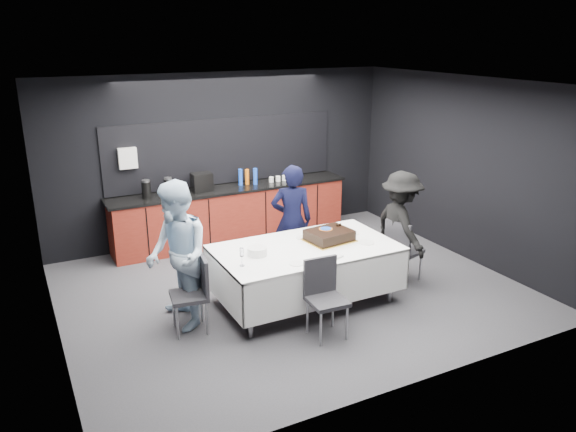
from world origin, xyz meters
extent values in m
plane|color=#404045|center=(0.00, 0.00, 0.00)|extent=(6.00, 6.00, 0.00)
cube|color=white|center=(0.00, 0.00, 2.80)|extent=(6.00, 5.00, 0.04)
cube|color=black|center=(0.00, 2.50, 1.40)|extent=(6.00, 0.04, 2.80)
cube|color=black|center=(0.00, -2.50, 1.40)|extent=(6.00, 0.04, 2.80)
cube|color=black|center=(-3.00, 0.00, 1.40)|extent=(0.04, 5.00, 2.80)
cube|color=black|center=(3.00, 0.00, 1.40)|extent=(0.04, 5.00, 2.80)
cube|color=maroon|center=(0.00, 2.20, 0.45)|extent=(4.00, 0.60, 0.90)
cube|color=black|center=(0.00, 2.20, 0.92)|extent=(4.10, 0.64, 0.04)
cube|color=black|center=(0.00, 2.48, 1.50)|extent=(4.00, 0.03, 1.10)
cube|color=white|center=(-1.60, 2.43, 1.55)|extent=(0.28, 0.12, 0.32)
cylinder|color=black|center=(-1.40, 2.20, 1.07)|extent=(0.14, 0.14, 0.26)
cylinder|color=black|center=(-1.05, 2.20, 1.07)|extent=(0.14, 0.14, 0.26)
cube|color=black|center=(-0.50, 2.20, 1.09)|extent=(0.32, 0.24, 0.30)
cylinder|color=blue|center=(0.20, 2.25, 1.08)|extent=(0.07, 0.07, 0.28)
cylinder|color=orange|center=(0.32, 2.25, 1.07)|extent=(0.07, 0.07, 0.26)
cylinder|color=blue|center=(0.44, 2.18, 1.08)|extent=(0.07, 0.07, 0.28)
cylinder|color=white|center=(0.75, 2.20, 0.98)|extent=(0.08, 0.08, 0.09)
cylinder|color=white|center=(0.88, 2.20, 0.98)|extent=(0.08, 0.08, 0.09)
cylinder|color=white|center=(1.00, 2.20, 0.98)|extent=(0.08, 0.08, 0.09)
cylinder|color=#99999E|center=(-1.40, 2.20, 1.21)|extent=(0.12, 0.12, 0.03)
cylinder|color=#99999E|center=(-1.05, 2.20, 1.21)|extent=(0.12, 0.12, 0.03)
cylinder|color=#99999E|center=(-1.00, -0.90, 0.38)|extent=(0.06, 0.06, 0.75)
cylinder|color=#99999E|center=(-1.00, 0.10, 0.38)|extent=(0.06, 0.06, 0.75)
cylinder|color=#99999E|center=(1.00, -0.90, 0.38)|extent=(0.06, 0.06, 0.75)
cylinder|color=#99999E|center=(1.00, 0.10, 0.38)|extent=(0.06, 0.06, 0.75)
cube|color=white|center=(0.00, -0.40, 0.76)|extent=(2.32, 1.32, 0.04)
cube|color=white|center=(0.00, -1.05, 0.49)|extent=(2.32, 0.02, 0.55)
cube|color=white|center=(0.00, 0.25, 0.49)|extent=(2.32, 0.02, 0.55)
cube|color=white|center=(-1.15, -0.40, 0.49)|extent=(0.02, 1.32, 0.55)
cube|color=white|center=(1.15, -0.40, 0.49)|extent=(0.02, 1.32, 0.55)
cube|color=gold|center=(0.38, -0.35, 0.79)|extent=(0.65, 0.56, 0.01)
cube|color=black|center=(0.38, -0.35, 0.85)|extent=(0.60, 0.51, 0.12)
cube|color=black|center=(0.38, -0.35, 0.92)|extent=(0.60, 0.51, 0.01)
cylinder|color=#D66012|center=(0.36, -0.29, 0.93)|extent=(0.18, 0.18, 0.00)
cylinder|color=#1747AF|center=(0.36, -0.29, 0.93)|extent=(0.15, 0.15, 0.01)
sphere|color=black|center=(0.56, -0.23, 0.94)|extent=(0.04, 0.04, 0.04)
sphere|color=black|center=(0.58, -0.27, 0.94)|extent=(0.04, 0.04, 0.04)
sphere|color=black|center=(0.54, -0.27, 0.94)|extent=(0.04, 0.04, 0.04)
cylinder|color=white|center=(-0.67, -0.37, 0.83)|extent=(0.24, 0.24, 0.10)
cylinder|color=white|center=(-0.36, -0.84, 0.78)|extent=(0.18, 0.18, 0.01)
cylinder|color=white|center=(0.82, -0.24, 0.78)|extent=(0.20, 0.20, 0.01)
cylinder|color=white|center=(0.78, -0.63, 0.78)|extent=(0.21, 0.21, 0.01)
cylinder|color=white|center=(0.12, -0.10, 0.78)|extent=(0.18, 0.18, 0.01)
cube|color=white|center=(0.17, -0.89, 0.79)|extent=(0.17, 0.13, 0.02)
cylinder|color=white|center=(-0.97, -0.60, 0.78)|extent=(0.06, 0.06, 0.00)
cylinder|color=white|center=(-0.97, -0.60, 0.84)|extent=(0.01, 0.01, 0.12)
cylinder|color=white|center=(-0.97, -0.60, 0.95)|extent=(0.05, 0.05, 0.10)
cube|color=#2B2B30|center=(-1.58, -0.43, 0.45)|extent=(0.48, 0.48, 0.05)
cube|color=#2B2B30|center=(-1.39, -0.46, 0.70)|extent=(0.10, 0.42, 0.45)
cylinder|color=#99999E|center=(-1.73, -0.24, 0.22)|extent=(0.03, 0.03, 0.44)
cylinder|color=#99999E|center=(-1.78, -0.57, 0.22)|extent=(0.03, 0.03, 0.44)
cylinder|color=#99999E|center=(-1.39, -0.29, 0.22)|extent=(0.03, 0.03, 0.44)
cylinder|color=#99999E|center=(-1.44, -0.62, 0.22)|extent=(0.03, 0.03, 0.44)
cube|color=#2B2B30|center=(1.58, -0.44, 0.45)|extent=(0.52, 0.52, 0.05)
cube|color=#2B2B30|center=(1.40, -0.50, 0.70)|extent=(0.16, 0.41, 0.45)
cylinder|color=#99999E|center=(1.79, -0.55, 0.22)|extent=(0.03, 0.03, 0.44)
cylinder|color=#99999E|center=(1.69, -0.23, 0.22)|extent=(0.03, 0.03, 0.44)
cylinder|color=#99999E|center=(1.47, -0.65, 0.22)|extent=(0.03, 0.03, 0.44)
cylinder|color=#99999E|center=(1.37, -0.33, 0.22)|extent=(0.03, 0.03, 0.44)
cube|color=#2B2B30|center=(-0.20, -1.29, 0.45)|extent=(0.44, 0.44, 0.05)
cube|color=#2B2B30|center=(-0.19, -1.10, 0.70)|extent=(0.42, 0.06, 0.45)
cylinder|color=#99999E|center=(-0.38, -1.45, 0.22)|extent=(0.03, 0.03, 0.44)
cylinder|color=#99999E|center=(-0.04, -1.47, 0.22)|extent=(0.03, 0.03, 0.44)
cylinder|color=#99999E|center=(-0.36, -1.11, 0.22)|extent=(0.03, 0.03, 0.44)
cylinder|color=#99999E|center=(-0.02, -1.13, 0.22)|extent=(0.03, 0.03, 0.44)
imported|color=black|center=(0.27, 0.52, 0.82)|extent=(0.70, 0.57, 1.64)
imported|color=silver|center=(-1.64, -0.24, 0.90)|extent=(0.69, 0.88, 1.80)
imported|color=black|center=(1.54, -0.36, 0.79)|extent=(0.68, 1.08, 1.59)
camera|label=1|loc=(-3.26, -6.28, 3.41)|focal=35.00mm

